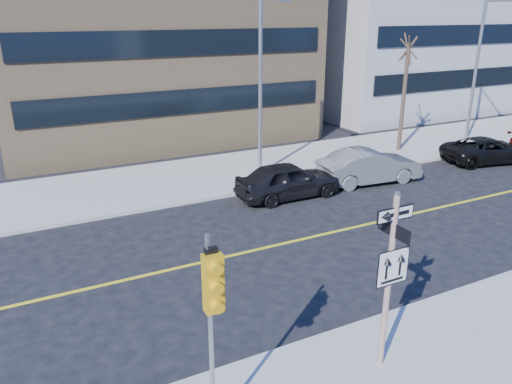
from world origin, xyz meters
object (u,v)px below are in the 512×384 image
streetlight_b (480,63)px  parked_car_c (488,150)px  parked_car_b (369,166)px  streetlight_a (263,77)px  sign_pole (390,273)px  traffic_signal (213,299)px  parked_car_a (288,180)px  street_tree_west (408,51)px

streetlight_b → parked_car_c: bearing=-125.8°
parked_car_b → streetlight_a: streetlight_a is taller
sign_pole → parked_car_c: size_ratio=0.85×
traffic_signal → parked_car_a: traffic_signal is taller
streetlight_a → streetlight_b: same height
street_tree_west → streetlight_a: bearing=-176.5°
parked_car_b → street_tree_west: size_ratio=0.76×
parked_car_c → streetlight_a: (-11.76, 3.11, 4.09)m
traffic_signal → parked_car_b: (12.04, 10.49, -2.23)m
sign_pole → parked_car_b: 13.20m
traffic_signal → streetlight_b: (22.00, 13.42, 1.73)m
sign_pole → parked_car_a: size_ratio=0.89×
streetlight_a → streetlight_b: bearing=0.0°
parked_car_b → traffic_signal: bearing=137.5°
sign_pole → parked_car_c: 18.83m
parked_car_b → parked_car_c: 7.72m
parked_car_b → streetlight_a: 6.36m
parked_car_a → parked_car_c: 12.04m
parked_car_a → parked_car_b: size_ratio=0.94×
parked_car_c → streetlight_b: 5.61m
sign_pole → traffic_signal: 4.05m
traffic_signal → parked_car_b: bearing=41.1°
sign_pole → street_tree_west: street_tree_west is taller
traffic_signal → streetlight_a: streetlight_a is taller
streetlight_a → street_tree_west: streetlight_a is taller
sign_pole → street_tree_west: (13.00, 13.81, 3.09)m
parked_car_a → streetlight_b: streetlight_b is taller
parked_car_c → streetlight_b: streetlight_b is taller
parked_car_c → streetlight_a: 12.83m
streetlight_a → sign_pole: bearing=-106.8°
parked_car_b → street_tree_west: bearing=-48.7°
traffic_signal → street_tree_west: 22.14m
parked_car_c → streetlight_b: size_ratio=0.60×
parked_car_a → streetlight_a: (0.28, 2.89, 3.98)m
street_tree_west → parked_car_b: bearing=-145.1°
sign_pole → parked_car_b: size_ratio=0.84×
street_tree_west → sign_pole: bearing=-133.3°
street_tree_west → parked_car_a: bearing=-159.7°
sign_pole → street_tree_west: 19.22m
parked_car_a → parked_car_b: parked_car_b is taller
parked_car_c → street_tree_west: size_ratio=0.75×
traffic_signal → parked_car_c: traffic_signal is taller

